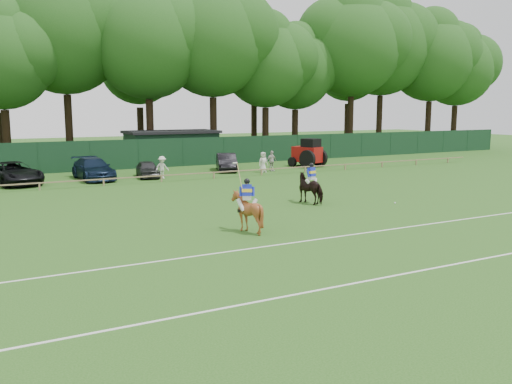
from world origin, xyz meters
TOP-DOWN VIEW (x-y plane):
  - ground at (0.00, 0.00)m, footprint 160.00×160.00m
  - horse_dark at (5.51, 5.99)m, footprint 1.39×2.12m
  - horse_chestnut at (-0.71, 1.54)m, footprint 1.96×2.03m
  - suv_black at (-8.23, 21.54)m, footprint 4.03×6.01m
  - sedan_navy at (-2.92, 21.58)m, footprint 2.48×5.47m
  - hatch_grey at (0.89, 20.89)m, footprint 2.02×3.84m
  - estate_black at (7.87, 21.95)m, footprint 2.95×4.61m
  - spectator_left at (1.62, 19.67)m, footprint 1.17×0.81m
  - spectator_mid at (11.03, 20.01)m, footprint 1.04×0.58m
  - spectator_right at (10.02, 19.60)m, footprint 0.83×0.57m
  - rider_dark at (5.52, 5.98)m, footprint 0.93×0.50m
  - rider_chestnut at (-0.72, 1.53)m, footprint 0.88×0.80m
  - polo_ball at (9.41, 3.67)m, footprint 0.09×0.09m
  - pitch_lines at (0.00, -3.50)m, footprint 60.00×5.10m
  - pitch_rail at (0.00, 18.00)m, footprint 62.10×0.10m
  - perimeter_fence at (0.00, 27.00)m, footprint 92.08×0.08m
  - utility_shed at (6.00, 30.00)m, footprint 8.40×4.40m
  - tree_row at (2.00, 35.00)m, footprint 96.00×12.00m
  - tractor at (15.52, 21.35)m, footprint 2.81×3.42m

SIDE VIEW (x-z plane):
  - ground at x=0.00m, z-range 0.00..0.00m
  - tree_row at x=2.00m, z-range -10.50..10.50m
  - pitch_lines at x=0.00m, z-range 0.00..0.01m
  - polo_ball at x=9.41m, z-range 0.00..0.09m
  - pitch_rail at x=0.00m, z-range 0.20..0.70m
  - hatch_grey at x=0.89m, z-range 0.00..1.24m
  - estate_black at x=7.87m, z-range 0.00..1.44m
  - suv_black at x=-8.23m, z-range 0.00..1.53m
  - sedan_navy at x=-2.92m, z-range 0.00..1.55m
  - spectator_right at x=10.02m, z-range 0.00..1.64m
  - horse_dark at x=5.51m, z-range 0.00..1.65m
  - spectator_left at x=1.62m, z-range 0.00..1.66m
  - spectator_mid at x=11.03m, z-range 0.00..1.68m
  - horse_chestnut at x=-0.71m, z-range 0.00..1.72m
  - tractor at x=15.52m, z-range -0.07..2.41m
  - perimeter_fence at x=0.00m, z-range 0.00..2.50m
  - utility_shed at x=6.00m, z-range 0.02..3.06m
  - rider_dark at x=5.52m, z-range 0.86..2.27m
  - rider_chestnut at x=-0.72m, z-range 0.60..2.65m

